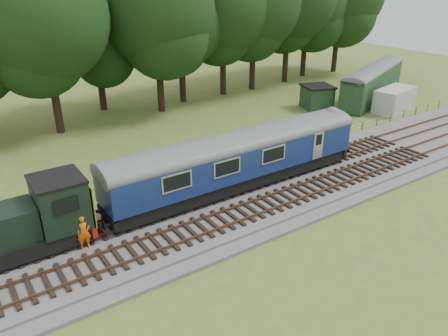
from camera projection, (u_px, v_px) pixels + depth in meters
ground at (227, 208)px, 27.18m from camera, size 120.00×120.00×0.00m
ballast at (227, 205)px, 27.11m from camera, size 70.00×7.00×0.35m
track_north at (215, 193)px, 28.06m from camera, size 67.20×2.40×0.21m
track_south at (243, 213)px, 25.81m from camera, size 67.20×2.40×0.21m
fence at (191, 181)px, 30.57m from camera, size 64.00×0.12×1.00m
tree_line at (103, 117)px, 43.72m from camera, size 70.00×8.00×18.00m
dmu_railcar at (238, 156)px, 28.05m from camera, size 18.05×2.86×3.88m
shunter_loco at (6, 230)px, 21.22m from camera, size 8.91×2.60×3.38m
worker at (84, 232)px, 22.27m from camera, size 0.71×0.47×1.92m
parked_coach at (373, 81)px, 48.72m from camera, size 14.39×7.72×3.70m
shed at (317, 97)px, 45.90m from camera, size 3.76×3.76×2.44m
caravan at (394, 100)px, 44.92m from camera, size 5.27×3.26×2.40m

